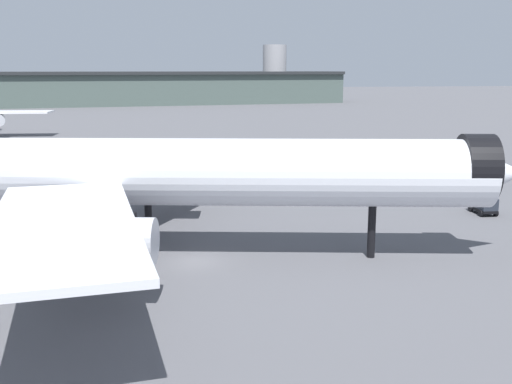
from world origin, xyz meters
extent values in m
plane|color=#56565B|center=(0.00, 0.00, 0.00)|extent=(900.00, 900.00, 0.00)
cylinder|color=silver|center=(-1.63, 1.94, 6.83)|extent=(49.60, 14.77, 5.26)
cone|color=silver|center=(22.66, -2.87, 6.83)|extent=(6.67, 6.17, 5.15)
cylinder|color=black|center=(21.63, -2.67, 7.23)|extent=(3.35, 5.67, 5.31)
cube|color=silver|center=(-2.71, 16.19, 6.17)|extent=(17.79, 23.32, 0.42)
cylinder|color=#B7BAC1|center=(-2.06, 13.33, 4.44)|extent=(7.36, 4.18, 2.89)
cube|color=silver|center=(-8.05, -10.83, 6.17)|extent=(10.51, 23.07, 0.42)
cylinder|color=#B7BAC1|center=(-6.37, -8.44, 4.44)|extent=(7.36, 4.18, 2.89)
cylinder|color=black|center=(13.91, -1.14, 2.10)|extent=(0.63, 0.63, 4.20)
cylinder|color=black|center=(-3.53, 5.13, 2.10)|extent=(0.63, 0.63, 4.20)
cylinder|color=black|center=(-4.60, -0.29, 2.10)|extent=(0.63, 0.63, 4.20)
cube|color=white|center=(-34.19, 95.43, 5.43)|extent=(18.66, 8.04, 0.37)
cube|color=#475651|center=(-26.58, 214.53, 6.25)|extent=(213.57, 56.17, 12.49)
cube|color=#232628|center=(-26.58, 214.53, 13.09)|extent=(213.94, 59.07, 1.20)
cylinder|color=#939399|center=(51.47, 224.63, 12.65)|extent=(10.53, 10.53, 25.29)
cube|color=black|center=(30.53, 10.84, 0.50)|extent=(1.74, 3.27, 0.30)
cube|color=#232833|center=(30.49, 9.88, 1.25)|extent=(1.66, 1.35, 1.20)
cube|color=#1E2D38|center=(30.46, 9.31, 1.49)|extent=(1.35, 0.14, 0.60)
cube|color=#232833|center=(30.56, 11.42, 1.10)|extent=(1.69, 1.99, 0.90)
cylinder|color=black|center=(31.28, 9.69, 0.35)|extent=(0.31, 0.71, 0.70)
cylinder|color=black|center=(29.68, 9.76, 0.35)|extent=(0.31, 0.71, 0.70)
cylinder|color=black|center=(31.38, 11.93, 0.35)|extent=(0.31, 0.71, 0.70)
cylinder|color=black|center=(29.78, 12.00, 0.35)|extent=(0.31, 0.71, 0.70)
camera|label=1|loc=(-2.82, -44.92, 14.72)|focal=42.19mm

